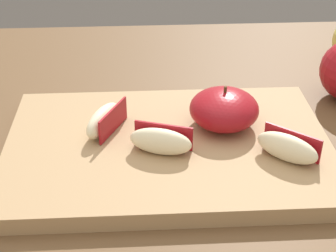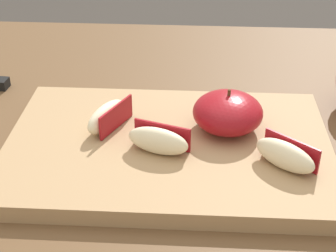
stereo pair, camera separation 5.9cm
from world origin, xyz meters
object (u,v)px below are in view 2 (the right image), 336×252
(apple_wedge_left, at_px, (108,115))
(apple_wedge_near_knife, at_px, (285,155))
(cutting_board, at_px, (168,148))
(apple_wedge_front, at_px, (158,140))
(apple_half_skin_up, at_px, (228,112))

(apple_wedge_left, bearing_deg, apple_wedge_near_knife, -19.55)
(cutting_board, bearing_deg, apple_wedge_left, 159.34)
(apple_wedge_front, bearing_deg, apple_wedge_near_knife, -8.53)
(apple_half_skin_up, xyz_separation_m, apple_wedge_front, (-0.08, -0.05, -0.01))
(apple_half_skin_up, distance_m, apple_wedge_near_knife, 0.09)
(cutting_board, xyz_separation_m, apple_wedge_front, (-0.01, -0.02, 0.03))
(apple_wedge_near_knife, distance_m, apple_wedge_front, 0.14)
(cutting_board, bearing_deg, apple_wedge_front, -111.77)
(apple_wedge_near_knife, bearing_deg, cutting_board, 161.09)
(apple_half_skin_up, distance_m, apple_wedge_left, 0.14)
(apple_wedge_left, bearing_deg, apple_half_skin_up, 1.29)
(cutting_board, bearing_deg, apple_half_skin_up, 24.25)
(apple_wedge_near_knife, bearing_deg, apple_wedge_left, 160.45)
(apple_half_skin_up, xyz_separation_m, apple_wedge_left, (-0.14, -0.00, -0.01))
(apple_wedge_near_knife, bearing_deg, apple_wedge_front, 171.47)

